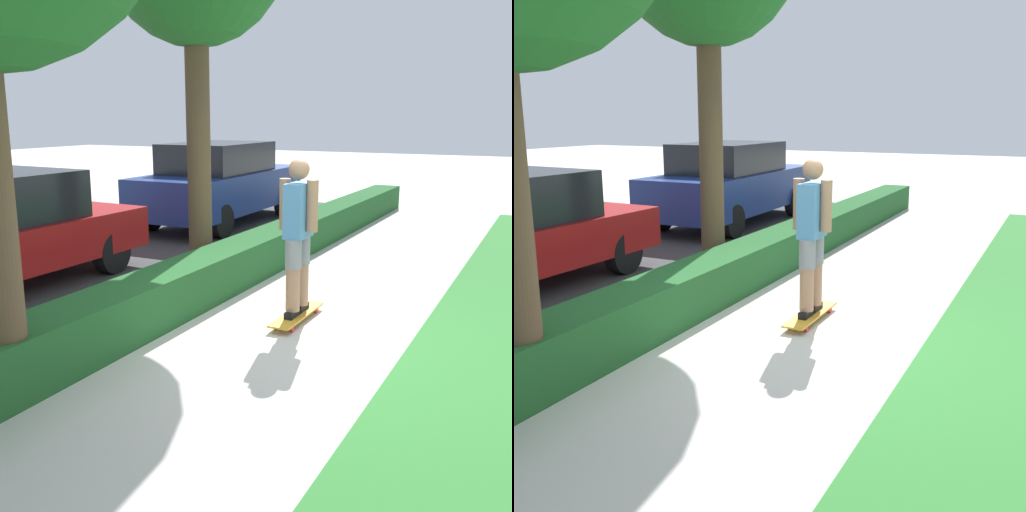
# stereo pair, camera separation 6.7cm
# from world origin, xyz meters

# --- Properties ---
(ground_plane) EXTENTS (60.00, 60.00, 0.00)m
(ground_plane) POSITION_xyz_m (0.00, 0.00, 0.00)
(ground_plane) COLOR #BCB7AD
(street_asphalt) EXTENTS (18.39, 5.00, 0.01)m
(street_asphalt) POSITION_xyz_m (0.00, 4.20, 0.00)
(street_asphalt) COLOR #38383A
(street_asphalt) RESTS_ON ground_plane
(hedge_row) EXTENTS (18.39, 0.60, 0.53)m
(hedge_row) POSITION_xyz_m (0.00, 1.60, 0.27)
(hedge_row) COLOR #1E5123
(hedge_row) RESTS_ON ground_plane
(skateboard) EXTENTS (1.01, 0.24, 0.08)m
(skateboard) POSITION_xyz_m (0.55, 0.27, 0.07)
(skateboard) COLOR gold
(skateboard) RESTS_ON ground_plane
(skater_person) EXTENTS (0.50, 0.43, 1.68)m
(skater_person) POSITION_xyz_m (0.55, 0.27, 0.98)
(skater_person) COLOR black
(skater_person) RESTS_ON skateboard
(parked_car_rear) EXTENTS (4.50, 1.83, 1.65)m
(parked_car_rear) POSITION_xyz_m (5.43, 4.09, 0.84)
(parked_car_rear) COLOR navy
(parked_car_rear) RESTS_ON ground_plane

